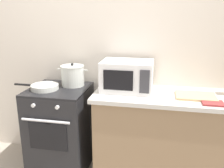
% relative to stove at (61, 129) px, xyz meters
% --- Properties ---
extents(back_wall, '(4.40, 0.10, 2.50)m').
position_rel_stove_xyz_m(back_wall, '(0.65, 0.37, 0.79)').
color(back_wall, silver).
rests_on(back_wall, ground_plane).
extents(lower_cabinet_right, '(1.64, 0.56, 0.88)m').
position_rel_stove_xyz_m(lower_cabinet_right, '(1.25, 0.02, -0.02)').
color(lower_cabinet_right, '#8C7051').
rests_on(lower_cabinet_right, ground_plane).
extents(countertop_right, '(1.70, 0.60, 0.04)m').
position_rel_stove_xyz_m(countertop_right, '(1.25, 0.02, 0.44)').
color(countertop_right, beige).
rests_on(countertop_right, lower_cabinet_right).
extents(stove, '(0.60, 0.64, 0.92)m').
position_rel_stove_xyz_m(stove, '(0.00, 0.00, 0.00)').
color(stove, black).
rests_on(stove, ground_plane).
extents(stock_pot, '(0.33, 0.25, 0.25)m').
position_rel_stove_xyz_m(stock_pot, '(0.12, 0.13, 0.57)').
color(stock_pot, silver).
rests_on(stock_pot, stove).
extents(frying_pan, '(0.48, 0.28, 0.05)m').
position_rel_stove_xyz_m(frying_pan, '(-0.12, -0.06, 0.48)').
color(frying_pan, silver).
rests_on(frying_pan, stove).
extents(microwave, '(0.50, 0.37, 0.30)m').
position_rel_stove_xyz_m(microwave, '(0.71, 0.08, 0.61)').
color(microwave, white).
rests_on(microwave, countertop_right).
extents(cutting_board, '(0.36, 0.26, 0.02)m').
position_rel_stove_xyz_m(cutting_board, '(1.37, 0.00, 0.47)').
color(cutting_board, tan).
rests_on(cutting_board, countertop_right).
extents(oven_mitt, '(0.18, 0.14, 0.02)m').
position_rel_stove_xyz_m(oven_mitt, '(1.49, -0.16, 0.47)').
color(oven_mitt, '#993333').
rests_on(oven_mitt, countertop_right).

